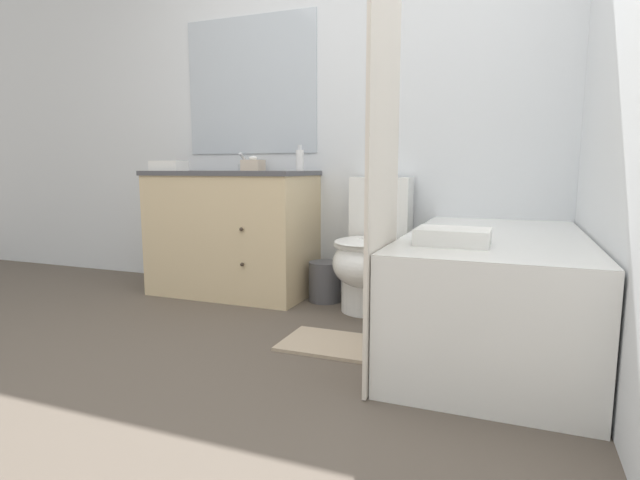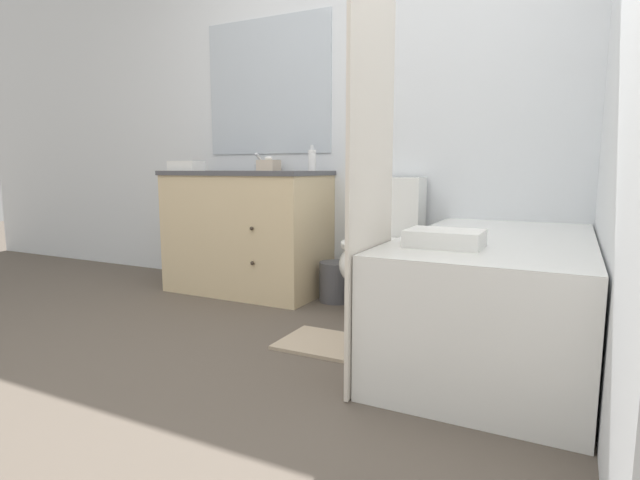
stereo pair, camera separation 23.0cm
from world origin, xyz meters
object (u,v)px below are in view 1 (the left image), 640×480
object	(u,v)px
bathtub	(493,291)
bath_towel_folded	(453,237)
sink_faucet	(246,166)
toilet	(370,254)
vanity_cabinet	(233,231)
soap_dispenser	(300,160)
bath_mat	(343,345)
tissue_box	(253,165)
wastebasket	(325,282)
hand_towel_folded	(169,166)

from	to	relation	value
bathtub	bath_towel_folded	distance (m)	0.52
sink_faucet	toilet	world-z (taller)	sink_faucet
vanity_cabinet	sink_faucet	world-z (taller)	sink_faucet
vanity_cabinet	soap_dispenser	world-z (taller)	soap_dispenser
bath_mat	soap_dispenser	bearing A→B (deg)	125.73
sink_faucet	bath_mat	xyz separation A→B (m)	(1.03, -0.92, -0.85)
soap_dispenser	tissue_box	bearing A→B (deg)	164.45
soap_dispenser	bath_mat	bearing A→B (deg)	-54.27
toilet	bath_towel_folded	distance (m)	1.00
wastebasket	bath_towel_folded	world-z (taller)	bath_towel_folded
bath_mat	bathtub	bearing A→B (deg)	21.89
hand_towel_folded	tissue_box	bearing A→B (deg)	35.97
wastebasket	soap_dispenser	distance (m)	0.79
tissue_box	toilet	bearing A→B (deg)	-14.63
bathtub	bath_towel_folded	xyz separation A→B (m)	(-0.15, -0.40, 0.30)
toilet	bathtub	xyz separation A→B (m)	(0.71, -0.40, -0.07)
bathtub	hand_towel_folded	bearing A→B (deg)	171.49
hand_towel_folded	soap_dispenser	bearing A→B (deg)	14.21
bathtub	bath_mat	size ratio (longest dim) A/B	2.54
sink_faucet	toilet	size ratio (longest dim) A/B	0.18
vanity_cabinet	sink_faucet	bearing A→B (deg)	90.00
tissue_box	hand_towel_folded	distance (m)	0.56
bathtub	sink_faucet	bearing A→B (deg)	158.52
wastebasket	bath_mat	size ratio (longest dim) A/B	0.43
vanity_cabinet	tissue_box	distance (m)	0.48
hand_towel_folded	bath_mat	bearing A→B (deg)	-21.96
hand_towel_folded	bath_mat	distance (m)	1.75
toilet	wastebasket	xyz separation A→B (m)	(-0.32, 0.08, -0.21)
soap_dispenser	bath_mat	world-z (taller)	soap_dispenser
bathtub	wastebasket	xyz separation A→B (m)	(-1.03, 0.48, -0.15)
tissue_box	wastebasket	bearing A→B (deg)	-14.59
bath_towel_folded	toilet	bearing A→B (deg)	125.02
tissue_box	vanity_cabinet	bearing A→B (deg)	-111.27
toilet	bathtub	bearing A→B (deg)	-29.40
bath_mat	hand_towel_folded	bearing A→B (deg)	158.04
tissue_box	bath_mat	distance (m)	1.57
bathtub	bath_towel_folded	size ratio (longest dim) A/B	5.22
toilet	bath_towel_folded	size ratio (longest dim) A/B	2.76
tissue_box	bath_mat	size ratio (longest dim) A/B	0.23
vanity_cabinet	bathtub	bearing A→B (deg)	-15.42
tissue_box	bath_towel_folded	xyz separation A→B (m)	(1.47, -1.03, -0.29)
bath_towel_folded	soap_dispenser	bearing A→B (deg)	139.15
sink_faucet	tissue_box	xyz separation A→B (m)	(0.07, -0.03, 0.00)
wastebasket	hand_towel_folded	xyz separation A→B (m)	(-1.04, -0.17, 0.73)
tissue_box	hand_towel_folded	xyz separation A→B (m)	(-0.45, -0.33, -0.01)
hand_towel_folded	bath_mat	size ratio (longest dim) A/B	0.38
vanity_cabinet	hand_towel_folded	bearing A→B (deg)	-157.97
tissue_box	bath_towel_folded	bearing A→B (deg)	-35.18
vanity_cabinet	tissue_box	xyz separation A→B (m)	(0.07, 0.17, 0.44)
vanity_cabinet	bath_mat	world-z (taller)	vanity_cabinet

